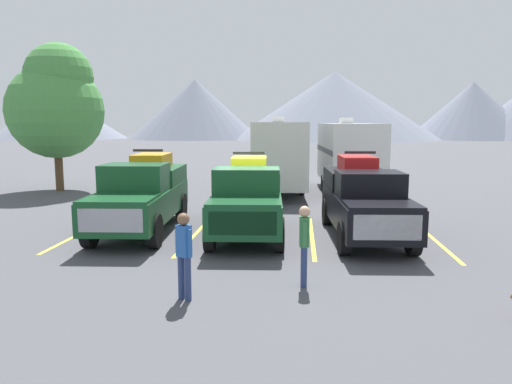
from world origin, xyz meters
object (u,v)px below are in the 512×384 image
(pickup_truck_c, at_px, (364,198))
(person_b, at_px, (304,240))
(person_c, at_px, (184,250))
(camper_trailer_a, at_px, (278,152))
(camper_trailer_b, at_px, (349,153))
(pickup_truck_a, at_px, (142,193))
(pickup_truck_b, at_px, (248,197))

(pickup_truck_c, distance_m, person_b, 5.10)
(person_b, bearing_deg, person_c, -156.48)
(camper_trailer_a, relative_size, person_c, 5.29)
(camper_trailer_b, distance_m, person_b, 14.53)
(camper_trailer_a, relative_size, person_b, 5.30)
(pickup_truck_a, distance_m, camper_trailer_a, 9.85)
(camper_trailer_b, relative_size, person_b, 4.75)
(camper_trailer_a, distance_m, person_c, 15.04)
(pickup_truck_b, height_order, camper_trailer_b, camper_trailer_b)
(pickup_truck_a, xyz_separation_m, pickup_truck_c, (6.93, -0.21, -0.04))
(pickup_truck_b, bearing_deg, person_b, -70.01)
(camper_trailer_b, bearing_deg, pickup_truck_a, -128.39)
(person_b, distance_m, person_c, 2.53)
(pickup_truck_b, xyz_separation_m, person_c, (-0.65, -5.61, -0.18))
(pickup_truck_c, bearing_deg, pickup_truck_b, -177.46)
(pickup_truck_b, bearing_deg, camper_trailer_a, 86.73)
(pickup_truck_a, xyz_separation_m, camper_trailer_b, (7.41, 9.35, 0.74))
(pickup_truck_b, distance_m, person_b, 4.90)
(pickup_truck_c, xyz_separation_m, person_c, (-4.16, -5.77, -0.17))
(pickup_truck_b, height_order, person_c, pickup_truck_b)
(camper_trailer_b, xyz_separation_m, person_c, (-4.64, -15.32, -0.95))
(pickup_truck_b, distance_m, camper_trailer_b, 10.53)
(pickup_truck_a, relative_size, camper_trailer_a, 0.66)
(pickup_truck_a, height_order, person_c, pickup_truck_a)
(camper_trailer_b, bearing_deg, pickup_truck_b, -112.34)
(camper_trailer_a, height_order, camper_trailer_b, camper_trailer_a)
(pickup_truck_c, bearing_deg, person_b, -111.14)
(pickup_truck_b, height_order, person_b, pickup_truck_b)
(pickup_truck_b, relative_size, pickup_truck_c, 0.92)
(pickup_truck_a, distance_m, person_c, 6.58)
(camper_trailer_b, bearing_deg, camper_trailer_a, -174.00)
(pickup_truck_a, bearing_deg, person_c, -65.14)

